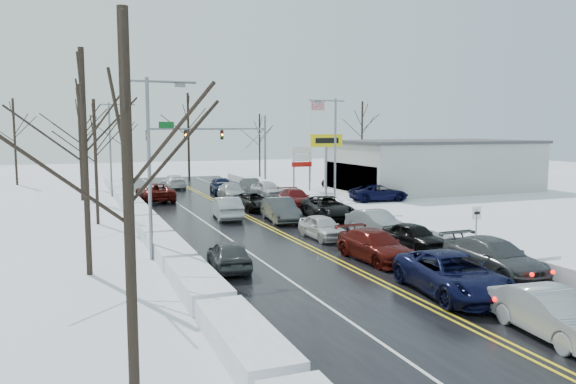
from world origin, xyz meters
name	(u,v)px	position (x,y,z in m)	size (l,w,h in m)	color
ground	(282,234)	(0.00, 0.00, 0.00)	(160.00, 160.00, 0.00)	white
road_surface	(271,229)	(0.00, 2.00, 0.01)	(14.00, 84.00, 0.01)	black
snow_bank_left	(153,237)	(-7.60, 2.00, 0.00)	(1.61, 72.00, 0.80)	white
snow_bank_right	(373,222)	(7.60, 2.00, 0.00)	(1.61, 72.00, 0.80)	white
traffic_signal_mast	(221,138)	(3.45, 27.99, 5.48)	(13.28, 0.39, 8.00)	slate
tires_plus_sign	(326,145)	(10.50, 15.99, 4.99)	(3.20, 0.34, 6.00)	slate
used_vehicles_sign	(302,159)	(10.50, 22.00, 3.32)	(2.20, 0.22, 4.65)	slate
speed_limit_sign	(477,220)	(8.20, -8.00, 1.63)	(0.55, 0.09, 2.35)	slate
flagpole	(312,134)	(15.17, 30.00, 5.93)	(1.87, 1.20, 10.00)	silver
dealership_building	(433,165)	(23.98, 18.00, 2.66)	(20.40, 12.40, 5.30)	#BABAB5
streetlight_ne	(333,143)	(8.30, 10.00, 5.31)	(3.20, 0.25, 9.00)	slate
streetlight_sw	(153,153)	(-8.30, -4.00, 5.31)	(3.20, 0.25, 9.00)	slate
streetlight_nw	(112,141)	(-8.30, 24.00, 5.31)	(3.20, 0.25, 9.00)	slate
tree_left_a	(127,140)	(-11.00, -20.00, 6.29)	(3.60, 3.60, 9.00)	#2D231C
tree_left_b	(83,118)	(-11.50, -6.00, 6.99)	(4.00, 4.00, 10.00)	#2D231C
tree_left_c	(95,137)	(-10.50, 8.00, 5.94)	(3.40, 3.40, 8.50)	#2D231C
tree_left_d	(79,120)	(-11.20, 22.00, 7.33)	(4.20, 4.20, 10.50)	#2D231C
tree_left_e	(82,128)	(-10.80, 34.00, 6.64)	(3.80, 3.80, 9.50)	#2D231C
tree_far_a	(14,125)	(-18.00, 40.00, 6.99)	(4.00, 4.00, 10.00)	#2D231C
tree_far_b	(121,131)	(-6.00, 41.00, 6.29)	(3.60, 3.60, 9.00)	#2D231C
tree_far_c	(188,119)	(2.00, 39.00, 7.68)	(4.40, 4.40, 11.00)	#2D231C
tree_far_d	(260,133)	(12.00, 40.50, 5.94)	(3.40, 3.40, 8.50)	#2D231C
tree_far_e	(362,123)	(28.00, 41.00, 7.33)	(4.20, 4.20, 10.50)	#2D231C
queued_car_1	(551,337)	(1.76, -19.32, 0.00)	(1.60, 4.58, 1.51)	#AEB1B6
queued_car_2	(452,295)	(1.71, -14.48, 0.00)	(2.74, 5.94, 1.65)	black
queued_car_3	(375,261)	(1.81, -8.30, 0.00)	(2.09, 5.14, 1.49)	#4C0E0A
queued_car_4	(322,239)	(1.68, -2.33, 0.00)	(1.67, 4.15, 1.41)	silver
queued_car_5	(280,222)	(1.55, 4.45, 0.00)	(1.76, 5.05, 1.66)	#3D4042
queued_car_6	(255,210)	(1.58, 10.42, 0.00)	(2.35, 5.10, 1.42)	black
queued_car_7	(232,199)	(1.74, 17.79, 0.00)	(2.04, 5.01, 1.45)	#A4A7AC
queued_car_8	(222,194)	(1.88, 22.17, 0.00)	(2.02, 5.01, 1.71)	black
queued_car_11	(493,275)	(5.37, -12.62, 0.00)	(2.25, 5.55, 1.61)	#3F4144
queued_car_12	(414,249)	(5.15, -6.72, 0.00)	(1.68, 4.17, 1.42)	black
queued_car_13	(376,235)	(5.18, -2.56, 0.00)	(1.63, 4.66, 1.54)	#9FA2A7
queued_car_14	(327,219)	(5.18, 4.42, 0.00)	(2.69, 5.84, 1.62)	black
queued_car_15	(295,207)	(5.20, 10.69, 0.00)	(2.11, 5.19, 1.51)	#510A0D
queued_car_16	(267,198)	(5.15, 17.64, 0.00)	(1.92, 4.76, 1.62)	silver
queued_car_17	(251,191)	(5.38, 23.37, 0.00)	(1.44, 4.12, 1.36)	#47494C
oncoming_car_0	(227,219)	(-1.67, 6.96, 0.00)	(1.70, 4.88, 1.61)	#AEB1B7
oncoming_car_1	(155,201)	(-5.10, 19.03, 0.00)	(2.77, 6.01, 1.67)	#530F0B
oncoming_car_2	(174,188)	(-1.61, 29.40, 0.00)	(2.12, 5.21, 1.51)	white
oncoming_car_3	(229,269)	(-5.42, -7.38, 0.00)	(1.67, 4.15, 1.42)	#3C3F41
parked_car_0	(379,201)	(13.85, 11.86, 0.00)	(2.45, 5.32, 1.48)	black
parked_car_1	(385,195)	(16.93, 15.88, 0.00)	(2.26, 5.57, 1.62)	#424447
parked_car_2	(337,188)	(15.06, 22.91, 0.00)	(1.80, 4.48, 1.53)	black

